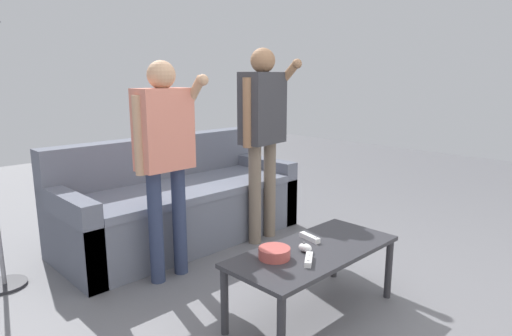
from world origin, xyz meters
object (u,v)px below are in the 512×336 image
snack_bowl (274,253)px  game_remote_nunchuk (305,248)px  player_right (263,123)px  coffee_table (314,257)px  player_left (165,146)px  game_remote_wand_far (310,238)px  game_remote_wand_near (309,260)px  couch (179,205)px

snack_bowl → game_remote_nunchuk: snack_bowl is taller
snack_bowl → player_right: player_right is taller
coffee_table → player_right: player_right is taller
player_right → player_left: bearing=-176.4°
game_remote_wand_far → game_remote_wand_near: bearing=-142.6°
couch → snack_bowl: size_ratio=11.62×
player_left → game_remote_wand_far: (0.43, -0.91, -0.51)m
coffee_table → game_remote_wand_far: size_ratio=6.75×
player_left → game_remote_wand_far: bearing=-64.6°
game_remote_nunchuk → player_right: player_right is taller
game_remote_wand_near → game_remote_wand_far: (0.26, 0.20, -0.00)m
snack_bowl → game_remote_nunchuk: size_ratio=2.00×
snack_bowl → player_right: (0.91, 1.00, 0.57)m
couch → game_remote_nunchuk: bearing=-97.6°
game_remote_wand_far → player_right: bearing=60.0°
coffee_table → game_remote_wand_near: (-0.16, -0.09, 0.07)m
player_left → game_remote_wand_near: (0.17, -1.11, -0.51)m
game_remote_nunchuk → game_remote_wand_far: (0.16, 0.09, -0.01)m
coffee_table → game_remote_wand_near: game_remote_wand_near is taller
game_remote_nunchuk → game_remote_wand_far: 0.19m
game_remote_nunchuk → game_remote_wand_far: game_remote_nunchuk is taller
snack_bowl → game_remote_wand_far: snack_bowl is taller
coffee_table → game_remote_wand_near: bearing=-150.3°
couch → game_remote_wand_near: size_ratio=13.88×
snack_bowl → game_remote_wand_far: (0.35, 0.03, -0.01)m
coffee_table → player_left: size_ratio=0.72×
player_right → game_remote_wand_near: player_right is taller
couch → player_right: 1.02m
player_right → game_remote_wand_near: 1.54m
player_left → game_remote_nunchuk: bearing=-75.0°
player_left → player_right: player_right is taller
coffee_table → player_left: 1.21m
couch → game_remote_wand_far: 1.49m
snack_bowl → coffee_table: bearing=-15.8°
couch → coffee_table: size_ratio=1.90×
snack_bowl → game_remote_nunchuk: bearing=-17.6°
couch → coffee_table: bearing=-95.2°
coffee_table → game_remote_wand_far: (0.10, 0.11, 0.07)m
couch → player_left: bearing=-129.6°
game_remote_wand_far → player_left: bearing=115.4°
game_remote_wand_near → game_remote_wand_far: bearing=37.4°
player_left → player_right: bearing=3.6°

